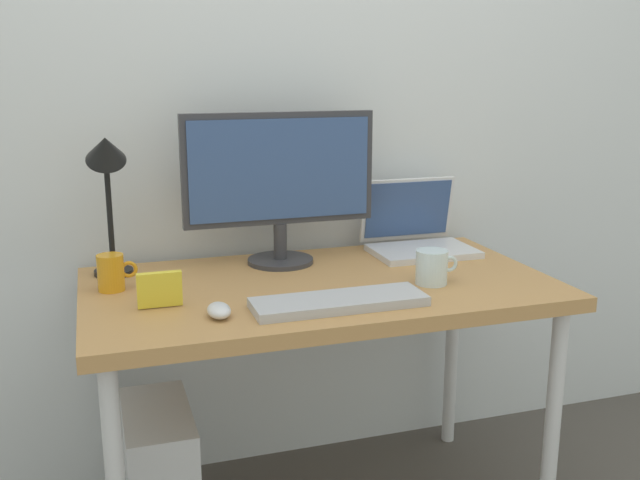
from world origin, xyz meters
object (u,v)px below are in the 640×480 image
object	(u,v)px
desk	(320,305)
glass_cup	(432,267)
computer_tower	(160,479)
coffee_mug	(112,272)
keyboard	(339,302)
mouse	(219,310)
monitor	(280,178)
photo_frame	(160,289)
desk_lamp	(107,171)
laptop	(416,233)

from	to	relation	value
desk	glass_cup	size ratio (longest dim) A/B	10.52
computer_tower	coffee_mug	bearing A→B (deg)	134.06
keyboard	mouse	bearing A→B (deg)	177.48
desk	coffee_mug	bearing A→B (deg)	170.09
monitor	glass_cup	xyz separation A→B (m)	(0.34, -0.33, -0.21)
photo_frame	computer_tower	xyz separation A→B (m)	(-0.02, 0.09, -0.58)
desk_lamp	keyboard	size ratio (longest dim) A/B	0.98
keyboard	computer_tower	size ratio (longest dim) A/B	1.05
coffee_mug	glass_cup	xyz separation A→B (m)	(0.84, -0.21, -0.00)
desk	computer_tower	bearing A→B (deg)	179.43
mouse	glass_cup	bearing A→B (deg)	8.47
computer_tower	desk	bearing A→B (deg)	-0.57
desk	computer_tower	distance (m)	0.66
desk	desk_lamp	xyz separation A→B (m)	(-0.54, 0.22, 0.37)
mouse	coffee_mug	distance (m)	0.38
computer_tower	desk_lamp	bearing A→B (deg)	110.11
coffee_mug	photo_frame	xyz separation A→B (m)	(0.11, -0.19, -0.00)
glass_cup	mouse	bearing A→B (deg)	-171.53
desk	photo_frame	bearing A→B (deg)	-168.68
desk_lamp	photo_frame	size ratio (longest dim) A/B	3.91
mouse	coffee_mug	bearing A→B (deg)	128.23
desk_lamp	glass_cup	size ratio (longest dim) A/B	3.51
desk_lamp	computer_tower	xyz separation A→B (m)	(0.08, -0.22, -0.84)
mouse	glass_cup	xyz separation A→B (m)	(0.61, 0.09, 0.03)
laptop	mouse	size ratio (longest dim) A/B	3.56
desk	glass_cup	xyz separation A→B (m)	(0.29, -0.11, 0.12)
laptop	coffee_mug	size ratio (longest dim) A/B	3.02
desk	glass_cup	world-z (taller)	glass_cup
desk	mouse	bearing A→B (deg)	-147.71
mouse	coffee_mug	xyz separation A→B (m)	(-0.24, 0.30, 0.03)
mouse	coffee_mug	world-z (taller)	coffee_mug
glass_cup	laptop	bearing A→B (deg)	71.59
laptop	mouse	xyz separation A→B (m)	(-0.72, -0.44, -0.04)
coffee_mug	mouse	bearing A→B (deg)	-51.77
desk	laptop	bearing A→B (deg)	30.43
coffee_mug	glass_cup	bearing A→B (deg)	-13.86
desk	coffee_mug	size ratio (longest dim) A/B	12.18
laptop	desk_lamp	bearing A→B (deg)	-179.11
glass_cup	computer_tower	xyz separation A→B (m)	(-0.75, 0.12, -0.58)
desk	photo_frame	xyz separation A→B (m)	(-0.45, -0.09, 0.12)
mouse	laptop	bearing A→B (deg)	31.26
mouse	computer_tower	xyz separation A→B (m)	(-0.15, 0.21, -0.55)
desk	desk_lamp	world-z (taller)	desk_lamp
monitor	keyboard	size ratio (longest dim) A/B	1.32
keyboard	glass_cup	bearing A→B (deg)	18.63
desk_lamp	computer_tower	world-z (taller)	desk_lamp
mouse	computer_tower	distance (m)	0.60
desk	coffee_mug	distance (m)	0.57
coffee_mug	glass_cup	world-z (taller)	coffee_mug
desk_lamp	mouse	size ratio (longest dim) A/B	4.78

